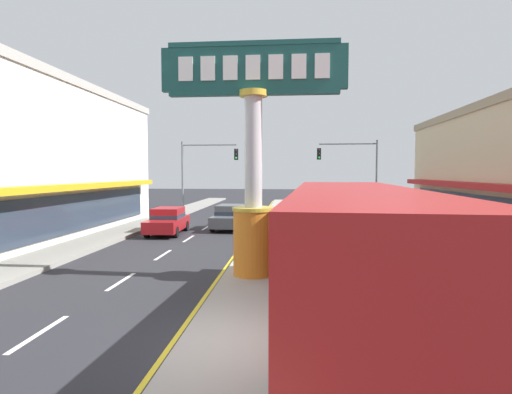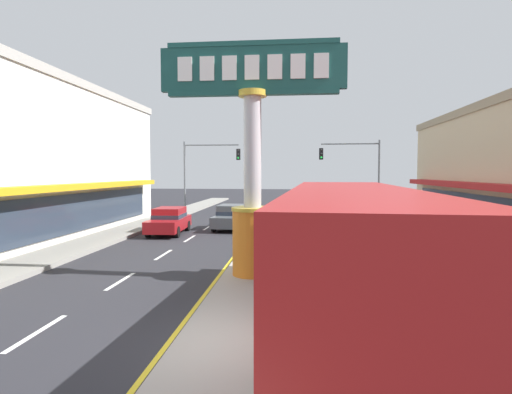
{
  "view_description": "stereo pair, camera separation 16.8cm",
  "coord_description": "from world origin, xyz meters",
  "views": [
    {
      "loc": [
        1.33,
        -8.13,
        3.6
      ],
      "look_at": [
        -0.18,
        8.5,
        2.6
      ],
      "focal_mm": 28.88,
      "sensor_mm": 36.0,
      "label": 1
    },
    {
      "loc": [
        1.49,
        -8.12,
        3.6
      ],
      "look_at": [
        -0.18,
        8.5,
        2.6
      ],
      "focal_mm": 28.88,
      "sensor_mm": 36.0,
      "label": 2
    }
  ],
  "objects": [
    {
      "name": "sedan_far_left_oncoming",
      "position": [
        -2.67,
        17.59,
        0.79
      ],
      "size": [
        1.95,
        4.36,
        1.53
      ],
      "color": "#4C5156",
      "rests_on": "ground"
    },
    {
      "name": "sidewalk_left",
      "position": [
        -8.76,
        16.0,
        0.09
      ],
      "size": [
        2.29,
        60.0,
        0.18
      ],
      "primitive_type": "cube",
      "color": "gray",
      "rests_on": "ground"
    },
    {
      "name": "district_sign",
      "position": [
        0.0,
        5.58,
        3.74
      ],
      "size": [
        6.15,
        1.43,
        7.76
      ],
      "color": "orange",
      "rests_on": "median_strip"
    },
    {
      "name": "ground_plane",
      "position": [
        0.0,
        0.0,
        0.0
      ],
      "size": [
        160.0,
        160.0,
        0.0
      ],
      "primitive_type": "plane",
      "color": "#28282D"
    },
    {
      "name": "lane_markings",
      "position": [
        -0.0,
        16.65,
        0.0
      ],
      "size": [
        8.78,
        52.0,
        0.01
      ],
      "color": "silver",
      "rests_on": "ground"
    },
    {
      "name": "sedan_mid_left_lane",
      "position": [
        5.97,
        17.85,
        0.79
      ],
      "size": [
        1.85,
        4.3,
        1.53
      ],
      "color": "maroon",
      "rests_on": "ground"
    },
    {
      "name": "sedan_near_right_lane",
      "position": [
        -5.97,
        15.21,
        0.79
      ],
      "size": [
        1.99,
        4.38,
        1.53
      ],
      "color": "maroon",
      "rests_on": "ground"
    },
    {
      "name": "bus_near_left_lane",
      "position": [
        2.67,
        0.98,
        1.87
      ],
      "size": [
        3.12,
        11.32,
        3.26
      ],
      "color": "#B21E1E",
      "rests_on": "ground"
    },
    {
      "name": "traffic_light_left_side",
      "position": [
        -6.25,
        26.0,
        4.25
      ],
      "size": [
        4.86,
        0.46,
        6.2
      ],
      "color": "slate",
      "rests_on": "ground"
    },
    {
      "name": "median_strip",
      "position": [
        0.0,
        18.0,
        0.07
      ],
      "size": [
        2.04,
        52.0,
        0.14
      ],
      "primitive_type": "cube",
      "color": "#A39E93",
      "rests_on": "ground"
    },
    {
      "name": "sedan_far_right_lane",
      "position": [
        2.67,
        20.97,
        0.79
      ],
      "size": [
        1.91,
        4.34,
        1.53
      ],
      "color": "silver",
      "rests_on": "ground"
    },
    {
      "name": "sidewalk_right",
      "position": [
        8.76,
        16.0,
        0.09
      ],
      "size": [
        2.29,
        60.0,
        0.18
      ],
      "primitive_type": "cube",
      "color": "gray",
      "rests_on": "ground"
    },
    {
      "name": "traffic_light_right_side",
      "position": [
        6.25,
        25.69,
        4.25
      ],
      "size": [
        4.86,
        0.46,
        6.2
      ],
      "color": "slate",
      "rests_on": "ground"
    }
  ]
}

